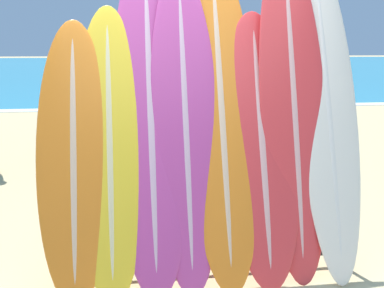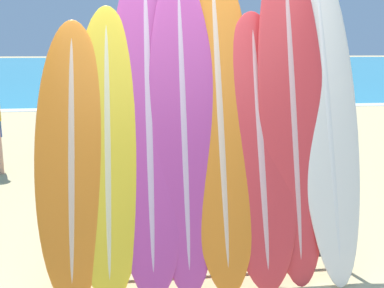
{
  "view_description": "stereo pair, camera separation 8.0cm",
  "coord_description": "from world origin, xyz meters",
  "px_view_note": "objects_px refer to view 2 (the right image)",
  "views": [
    {
      "loc": [
        -0.41,
        -2.92,
        1.78
      ],
      "look_at": [
        0.16,
        1.1,
        0.89
      ],
      "focal_mm": 42.0,
      "sensor_mm": 36.0,
      "label": 1
    },
    {
      "loc": [
        -0.33,
        -2.93,
        1.78
      ],
      "look_at": [
        0.16,
        1.1,
        0.89
      ],
      "focal_mm": 42.0,
      "sensor_mm": 36.0,
      "label": 2
    }
  ],
  "objects_px": {
    "surfboard_slot_5": "(260,146)",
    "surfboard_slot_6": "(292,110)",
    "surfboard_slot_1": "(108,147)",
    "surfboard_slot_7": "(327,111)",
    "person_far_left": "(100,80)",
    "surfboard_slot_0": "(72,156)",
    "surfboard_slot_3": "(183,124)",
    "surfboard_rack": "(204,219)",
    "person_far_right": "(277,99)",
    "surfboard_slot_2": "(149,117)",
    "person_near_water": "(120,99)",
    "surfboard_slot_4": "(220,114)"
  },
  "relations": [
    {
      "from": "surfboard_slot_5",
      "to": "surfboard_slot_6",
      "type": "height_order",
      "value": "surfboard_slot_6"
    },
    {
      "from": "surfboard_slot_1",
      "to": "surfboard_slot_7",
      "type": "distance_m",
      "value": 1.72
    },
    {
      "from": "surfboard_slot_5",
      "to": "person_far_left",
      "type": "relative_size",
      "value": 1.13
    },
    {
      "from": "surfboard_slot_0",
      "to": "surfboard_slot_6",
      "type": "relative_size",
      "value": 0.77
    },
    {
      "from": "surfboard_slot_0",
      "to": "surfboard_slot_3",
      "type": "bearing_deg",
      "value": 5.78
    },
    {
      "from": "surfboard_rack",
      "to": "person_far_left",
      "type": "height_order",
      "value": "person_far_left"
    },
    {
      "from": "person_far_right",
      "to": "surfboard_slot_3",
      "type": "bearing_deg",
      "value": -7.22
    },
    {
      "from": "surfboard_slot_0",
      "to": "surfboard_slot_6",
      "type": "bearing_deg",
      "value": 3.19
    },
    {
      "from": "surfboard_slot_2",
      "to": "surfboard_slot_6",
      "type": "relative_size",
      "value": 0.97
    },
    {
      "from": "surfboard_slot_0",
      "to": "person_near_water",
      "type": "height_order",
      "value": "surfboard_slot_0"
    },
    {
      "from": "surfboard_slot_2",
      "to": "person_near_water",
      "type": "bearing_deg",
      "value": 94.88
    },
    {
      "from": "surfboard_slot_4",
      "to": "person_far_left",
      "type": "height_order",
      "value": "surfboard_slot_4"
    },
    {
      "from": "surfboard_rack",
      "to": "surfboard_slot_0",
      "type": "bearing_deg",
      "value": 179.06
    },
    {
      "from": "person_far_left",
      "to": "surfboard_slot_7",
      "type": "bearing_deg",
      "value": 113.08
    },
    {
      "from": "surfboard_slot_4",
      "to": "surfboard_slot_7",
      "type": "bearing_deg",
      "value": -0.92
    },
    {
      "from": "surfboard_slot_2",
      "to": "surfboard_slot_5",
      "type": "relative_size",
      "value": 1.21
    },
    {
      "from": "surfboard_slot_1",
      "to": "surfboard_slot_4",
      "type": "xyz_separation_m",
      "value": [
        0.85,
        0.09,
        0.21
      ]
    },
    {
      "from": "surfboard_rack",
      "to": "surfboard_slot_6",
      "type": "bearing_deg",
      "value": 8.84
    },
    {
      "from": "surfboard_slot_5",
      "to": "person_near_water",
      "type": "distance_m",
      "value": 4.72
    },
    {
      "from": "surfboard_slot_2",
      "to": "person_far_left",
      "type": "relative_size",
      "value": 1.38
    },
    {
      "from": "surfboard_slot_0",
      "to": "person_near_water",
      "type": "relative_size",
      "value": 1.24
    },
    {
      "from": "surfboard_slot_6",
      "to": "surfboard_slot_7",
      "type": "relative_size",
      "value": 1.01
    },
    {
      "from": "surfboard_slot_3",
      "to": "person_far_right",
      "type": "xyz_separation_m",
      "value": [
        2.19,
        4.63,
        -0.38
      ]
    },
    {
      "from": "surfboard_slot_0",
      "to": "surfboard_slot_1",
      "type": "bearing_deg",
      "value": 6.71
    },
    {
      "from": "surfboard_rack",
      "to": "surfboard_slot_4",
      "type": "distance_m",
      "value": 0.81
    },
    {
      "from": "person_far_left",
      "to": "person_far_right",
      "type": "height_order",
      "value": "person_far_left"
    },
    {
      "from": "surfboard_slot_0",
      "to": "surfboard_slot_1",
      "type": "distance_m",
      "value": 0.26
    },
    {
      "from": "surfboard_slot_6",
      "to": "person_far_left",
      "type": "height_order",
      "value": "surfboard_slot_6"
    },
    {
      "from": "surfboard_slot_0",
      "to": "surfboard_slot_4",
      "type": "height_order",
      "value": "surfboard_slot_4"
    },
    {
      "from": "surfboard_slot_1",
      "to": "person_far_right",
      "type": "bearing_deg",
      "value": 59.53
    },
    {
      "from": "surfboard_slot_0",
      "to": "surfboard_slot_4",
      "type": "distance_m",
      "value": 1.14
    },
    {
      "from": "surfboard_slot_3",
      "to": "person_far_left",
      "type": "relative_size",
      "value": 1.33
    },
    {
      "from": "surfboard_slot_3",
      "to": "person_near_water",
      "type": "height_order",
      "value": "surfboard_slot_3"
    },
    {
      "from": "surfboard_slot_3",
      "to": "surfboard_slot_1",
      "type": "bearing_deg",
      "value": -174.65
    },
    {
      "from": "surfboard_slot_2",
      "to": "person_far_left",
      "type": "distance_m",
      "value": 7.59
    },
    {
      "from": "surfboard_slot_5",
      "to": "surfboard_slot_4",
      "type": "bearing_deg",
      "value": 162.72
    },
    {
      "from": "surfboard_slot_4",
      "to": "surfboard_slot_5",
      "type": "distance_m",
      "value": 0.39
    },
    {
      "from": "surfboard_slot_0",
      "to": "surfboard_slot_5",
      "type": "height_order",
      "value": "surfboard_slot_5"
    },
    {
      "from": "surfboard_slot_5",
      "to": "surfboard_slot_7",
      "type": "xyz_separation_m",
      "value": [
        0.55,
        0.08,
        0.25
      ]
    },
    {
      "from": "surfboard_slot_4",
      "to": "surfboard_slot_7",
      "type": "height_order",
      "value": "surfboard_slot_7"
    },
    {
      "from": "surfboard_slot_3",
      "to": "surfboard_slot_6",
      "type": "height_order",
      "value": "surfboard_slot_6"
    },
    {
      "from": "surfboard_slot_0",
      "to": "person_far_left",
      "type": "bearing_deg",
      "value": 92.92
    },
    {
      "from": "surfboard_slot_3",
      "to": "person_far_right",
      "type": "relative_size",
      "value": 1.6
    },
    {
      "from": "surfboard_slot_0",
      "to": "person_near_water",
      "type": "bearing_deg",
      "value": 87.74
    },
    {
      "from": "surfboard_slot_2",
      "to": "person_far_right",
      "type": "xyz_separation_m",
      "value": [
        2.45,
        4.59,
        -0.43
      ]
    },
    {
      "from": "surfboard_slot_7",
      "to": "person_far_right",
      "type": "xyz_separation_m",
      "value": [
        1.05,
        4.6,
        -0.46
      ]
    },
    {
      "from": "surfboard_slot_7",
      "to": "surfboard_slot_5",
      "type": "bearing_deg",
      "value": -171.81
    },
    {
      "from": "surfboard_slot_2",
      "to": "surfboard_slot_5",
      "type": "xyz_separation_m",
      "value": [
        0.84,
        -0.09,
        -0.22
      ]
    },
    {
      "from": "person_far_left",
      "to": "surfboard_slot_1",
      "type": "bearing_deg",
      "value": 100.65
    },
    {
      "from": "surfboard_slot_5",
      "to": "surfboard_slot_6",
      "type": "relative_size",
      "value": 0.8
    }
  ]
}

